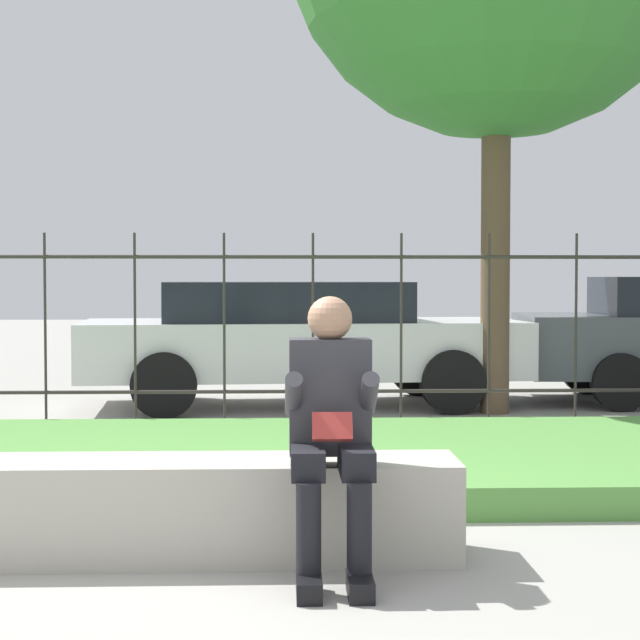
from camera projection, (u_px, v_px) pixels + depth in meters
ground_plane at (177, 558)px, 5.21m from camera, size 60.00×60.00×0.00m
stone_bench at (191, 514)px, 5.21m from camera, size 2.61×0.52×0.48m
person_seated_reader at (331, 422)px, 4.91m from camera, size 0.42×0.73×1.28m
grass_berm at (208, 461)px, 7.42m from camera, size 10.69×3.02×0.20m
iron_fence at (224, 327)px, 9.50m from camera, size 8.69×0.03×1.77m
car_parked_center at (298, 338)px, 11.39m from camera, size 4.76×2.18×1.33m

